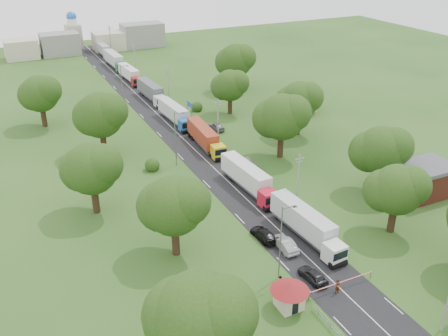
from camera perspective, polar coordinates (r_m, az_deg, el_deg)
ground at (r=79.34m, az=2.14°, el=-3.15°), size 260.00×260.00×0.00m
road at (r=95.59m, az=-3.42°, el=2.14°), size 8.00×200.00×0.04m
boom_barrier at (r=60.92m, az=12.20°, el=-13.04°), size 9.22×0.35×1.18m
guard_booth at (r=57.32m, az=7.51°, el=-13.85°), size 4.40×4.40×3.45m
info_sign at (r=109.26m, az=-3.96°, el=6.95°), size 0.12×3.10×4.10m
pole_1 at (r=74.41m, az=8.46°, el=-1.46°), size 1.60×0.24×9.00m
pole_2 at (r=96.69m, az=-0.69°, el=5.47°), size 1.60×0.24×9.00m
pole_3 at (r=121.36m, az=-6.37°, el=9.65°), size 1.60×0.24×9.00m
pole_4 at (r=147.23m, az=-10.16°, el=12.34°), size 1.60×0.24×9.00m
pole_5 at (r=173.76m, az=-12.86°, el=14.18°), size 1.60×0.24×9.00m
lamp_0 at (r=59.44m, az=6.62°, el=-8.07°), size 2.03×0.22×10.00m
lamp_1 at (r=87.37m, az=-5.50°, el=3.64°), size 2.03×0.22×10.00m
lamp_2 at (r=119.10m, az=-11.53°, el=9.40°), size 2.03×0.22×10.00m
tree_2 at (r=71.21m, az=19.11°, el=-2.31°), size 8.00×8.00×10.10m
tree_3 at (r=81.19m, az=17.48°, el=1.98°), size 8.80×8.80×11.07m
tree_4 at (r=90.05m, az=6.58°, el=5.86°), size 9.60×9.60×12.05m
tree_5 at (r=101.24m, az=8.56°, el=7.67°), size 8.80×8.80×11.07m
tree_6 at (r=112.05m, az=0.66°, el=9.43°), size 8.00×8.00×10.10m
tree_7 at (r=128.57m, az=1.32°, el=12.20°), size 9.60×9.60×12.05m
tree_9 at (r=45.72m, az=-2.86°, el=-16.48°), size 9.60×9.60×12.05m
tree_10 at (r=62.68m, az=-5.81°, el=-4.25°), size 8.80×8.80×11.07m
tree_11 at (r=74.12m, az=-14.95°, el=-0.02°), size 8.80×8.80×11.07m
tree_12 at (r=93.11m, az=-13.98°, el=5.94°), size 9.60×9.60×12.05m
tree_13 at (r=111.15m, az=-20.32°, el=8.00°), size 8.80×8.80×11.07m
house_brick at (r=84.53m, az=21.95°, el=-1.22°), size 8.60×6.60×5.20m
house_cream at (r=115.95m, az=8.53°, el=8.19°), size 10.08×10.08×5.80m
distant_town at (r=177.82m, az=-14.76°, el=13.85°), size 52.00×8.00×8.00m
church at (r=184.39m, az=-16.84°, el=14.63°), size 5.00×5.00×12.30m
truck_0 at (r=68.92m, az=9.41°, el=-6.37°), size 3.26×14.73×4.07m
truck_1 at (r=80.00m, az=2.81°, el=-1.16°), size 3.25×14.68×4.05m
truck_2 at (r=95.66m, az=-2.22°, el=3.56°), size 3.13×14.31×3.95m
truck_3 at (r=108.48m, az=-5.65°, el=6.21°), size 3.10×14.03×3.87m
truck_4 at (r=123.91m, az=-8.30°, el=8.66°), size 3.14×14.65×4.05m
truck_5 at (r=140.47m, az=-10.70°, el=10.50°), size 3.00×13.72×3.79m
truck_6 at (r=155.78m, az=-12.39°, el=11.95°), size 2.97×14.91×4.13m
truck_7 at (r=171.70m, az=-13.69°, el=13.03°), size 2.66×13.49×3.73m
car_lane_front at (r=62.33m, az=10.12°, el=-11.98°), size 2.13×4.45×1.47m
car_lane_mid at (r=67.03m, az=6.95°, el=-8.62°), size 1.77×4.82×1.58m
car_lane_rear at (r=68.79m, az=4.58°, el=-7.57°), size 2.31×5.03×1.43m
car_verge_near at (r=88.73m, az=2.47°, el=0.70°), size 2.72×5.32×1.44m
car_verge_far at (r=104.37m, az=-0.89°, el=4.77°), size 2.19×4.74×1.57m
pedestrian_near at (r=60.91m, az=12.86°, el=-13.11°), size 0.67×0.44×1.81m
pedestrian_booth at (r=60.33m, az=6.45°, el=-12.94°), size 1.03×1.12×1.85m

